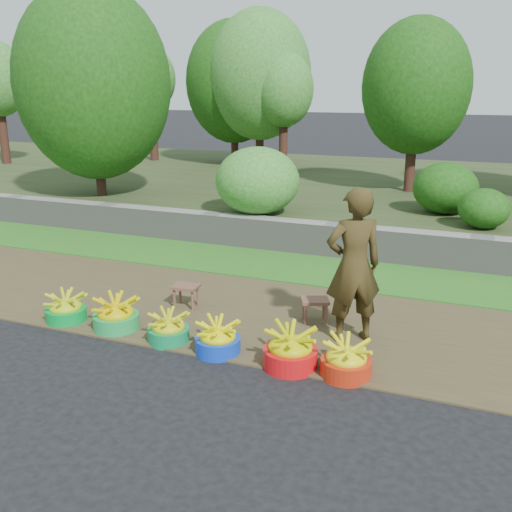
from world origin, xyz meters
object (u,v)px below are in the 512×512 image
at_px(stool_right, 315,304).
at_px(vendor_woman, 354,266).
at_px(basin_c, 168,329).
at_px(stool_left, 186,290).
at_px(basin_d, 218,339).
at_px(basin_a, 66,309).
at_px(basin_e, 290,350).
at_px(basin_f, 346,360).
at_px(basin_b, 116,315).

relative_size(stool_right, vendor_woman, 0.23).
bearing_deg(basin_c, stool_left, 107.51).
bearing_deg(basin_d, stool_left, 132.40).
bearing_deg(stool_left, vendor_woman, -5.01).
xyz_separation_m(basin_c, stool_right, (1.34, 1.10, 0.09)).
bearing_deg(stool_left, basin_a, -140.50).
xyz_separation_m(basin_e, stool_left, (-1.72, 1.02, 0.06)).
distance_m(stool_right, vendor_woman, 0.86).
height_order(stool_left, stool_right, stool_left).
xyz_separation_m(basin_e, vendor_woman, (0.41, 0.84, 0.68)).
xyz_separation_m(basin_e, stool_right, (-0.09, 1.16, 0.06)).
bearing_deg(basin_e, basin_c, 177.48).
height_order(basin_a, basin_e, basin_e).
bearing_deg(vendor_woman, basin_f, 68.03).
distance_m(basin_b, basin_e, 2.15).
bearing_deg(stool_right, basin_e, -85.80).
xyz_separation_m(basin_f, stool_right, (-0.64, 1.13, 0.08)).
bearing_deg(vendor_woman, basin_a, -19.25).
bearing_deg(basin_c, basin_f, -1.15).
bearing_deg(stool_left, basin_f, -23.66).
xyz_separation_m(basin_b, basin_c, (0.73, -0.07, -0.02)).
relative_size(basin_c, vendor_woman, 0.27).
distance_m(basin_e, vendor_woman, 1.15).
xyz_separation_m(basin_c, basin_d, (0.62, -0.05, 0.01)).
height_order(basin_b, basin_c, basin_b).
xyz_separation_m(basin_a, stool_right, (2.75, 1.05, 0.08)).
bearing_deg(basin_e, basin_a, 177.89).
xyz_separation_m(basin_e, basin_f, (0.56, 0.02, -0.02)).
relative_size(basin_b, basin_e, 0.95).
distance_m(basin_c, basin_e, 1.42).
bearing_deg(basin_c, basin_a, 178.31).
bearing_deg(basin_e, basin_b, 176.56).
bearing_deg(basin_b, vendor_woman, 15.39).
height_order(basin_a, stool_left, basin_a).
bearing_deg(basin_e, stool_right, 94.20).
relative_size(basin_d, stool_right, 1.22).
bearing_deg(stool_right, basin_b, -153.52).
bearing_deg(basin_a, basin_b, 2.08).
bearing_deg(basin_d, basin_b, 175.19).
xyz_separation_m(basin_d, basin_e, (0.81, -0.02, 0.02)).
bearing_deg(basin_c, basin_e, -2.52).
relative_size(basin_b, basin_c, 1.15).
relative_size(basin_b, stool_right, 1.34).
height_order(basin_c, stool_right, basin_c).
distance_m(basin_c, basin_d, 0.62).
distance_m(basin_c, stool_left, 1.01).
bearing_deg(basin_e, stool_left, 149.33).
distance_m(basin_a, basin_f, 3.40).
height_order(basin_c, basin_f, basin_f).
distance_m(stool_left, vendor_woman, 2.24).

